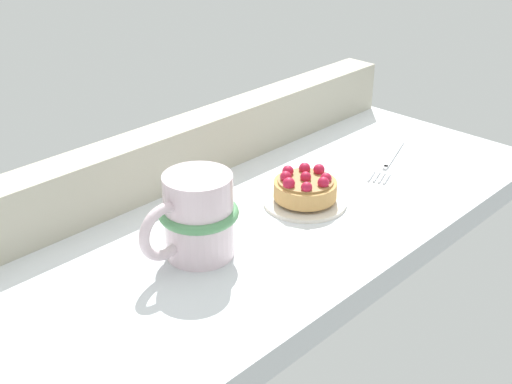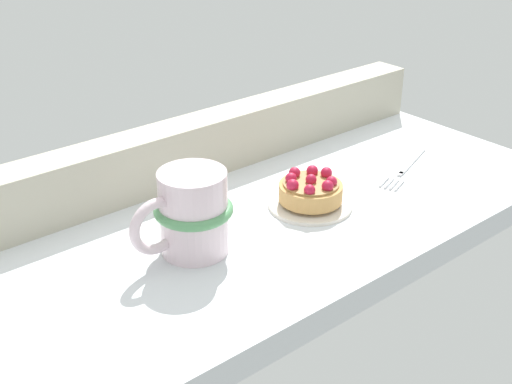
{
  "view_description": "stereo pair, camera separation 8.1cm",
  "coord_description": "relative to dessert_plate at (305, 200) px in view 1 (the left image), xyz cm",
  "views": [
    {
      "loc": [
        -55.24,
        -51.23,
        41.52
      ],
      "look_at": [
        -3.56,
        -1.47,
        4.77
      ],
      "focal_mm": 47.58,
      "sensor_mm": 36.0,
      "label": 1
    },
    {
      "loc": [
        -49.34,
        -56.71,
        41.52
      ],
      "look_at": [
        -3.56,
        -1.47,
        4.77
      ],
      "focal_mm": 47.58,
      "sensor_mm": 36.0,
      "label": 2
    }
  ],
  "objects": [
    {
      "name": "dessert_fork",
      "position": [
        18.34,
        -0.71,
        -0.15
      ],
      "size": [
        15.16,
        6.81,
        0.6
      ],
      "color": "silver",
      "rests_on": "ground_plane"
    },
    {
      "name": "coffee_mug",
      "position": [
        -17.91,
        0.69,
        4.54
      ],
      "size": [
        12.67,
        8.97,
        9.88
      ],
      "color": "silver",
      "rests_on": "ground_plane"
    },
    {
      "name": "dessert_plate",
      "position": [
        0.0,
        0.0,
        0.0
      ],
      "size": [
        10.88,
        10.88,
        0.96
      ],
      "color": "silver",
      "rests_on": "ground_plane"
    },
    {
      "name": "ground_plane",
      "position": [
        -5.23,
        1.82,
        -2.17
      ],
      "size": [
        83.39,
        36.7,
        3.45
      ],
      "primitive_type": "cube",
      "color": "silver"
    },
    {
      "name": "raspberry_tart",
      "position": [
        -0.01,
        0.02,
        1.97
      ],
      "size": [
        8.16,
        8.16,
        3.65
      ],
      "color": "tan",
      "rests_on": "dessert_plate"
    },
    {
      "name": "window_rail_back",
      "position": [
        -5.23,
        17.43,
        3.56
      ],
      "size": [
        81.72,
        5.48,
        8.02
      ],
      "primitive_type": "cube",
      "color": "#B2AD99",
      "rests_on": "ground_plane"
    }
  ]
}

